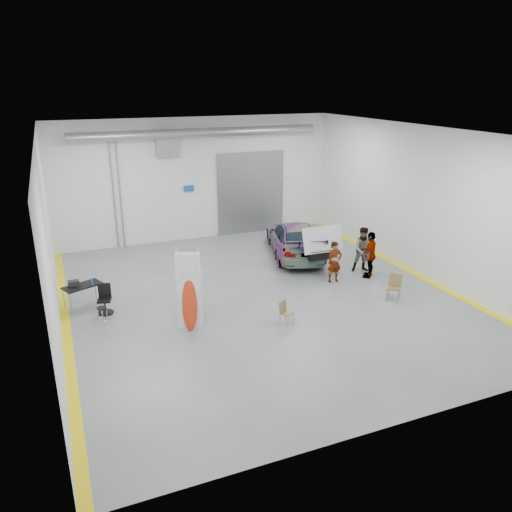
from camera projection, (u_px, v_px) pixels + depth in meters
name	position (u px, v px, depth m)	size (l,w,h in m)	color
ground	(260.00, 296.00, 18.64)	(16.00, 16.00, 0.00)	slate
room_shell	(244.00, 177.00, 19.30)	(14.02, 16.18, 6.01)	silver
sedan_car	(295.00, 239.00, 22.84)	(2.16, 5.29, 1.53)	silver
person_a	(335.00, 262.00, 19.74)	(0.61, 0.40, 1.67)	brown
person_b	(364.00, 249.00, 20.83)	(0.93, 0.72, 1.91)	teal
person_c	(370.00, 255.00, 20.17)	(1.12, 0.46, 1.94)	#9D4F34
surfboard_display	(192.00, 297.00, 15.78)	(0.76, 0.41, 2.83)	white
folding_chair_near	(287.00, 317.00, 16.46)	(0.50, 0.54, 0.79)	brown
folding_chair_far	(393.00, 293.00, 18.21)	(0.64, 0.73, 0.97)	brown
shop_stool	(103.00, 316.00, 16.36)	(0.33, 0.33, 0.64)	black
work_table	(80.00, 286.00, 17.52)	(1.46, 1.11, 1.07)	gray
office_chair	(104.00, 301.00, 17.19)	(0.55, 0.57, 1.03)	black
trunk_lid	(321.00, 237.00, 20.48)	(1.79, 1.09, 0.04)	silver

